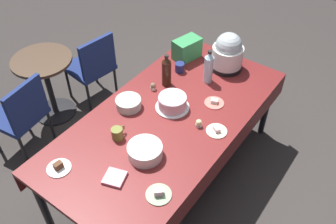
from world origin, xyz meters
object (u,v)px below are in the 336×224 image
at_px(glass_salad_bowl, 128,103).
at_px(coffee_mug_navy, 180,67).
at_px(maroon_chair_right, 92,65).
at_px(dessert_plate_cream, 217,130).
at_px(soda_bottle_cola, 167,71).
at_px(potluck_table, 168,122).
at_px(dessert_plate_coral, 214,102).
at_px(soda_carton, 187,49).
at_px(dessert_plate_white, 59,167).
at_px(round_cafe_table, 46,77).
at_px(cupcake_lemon, 153,87).
at_px(cupcake_vanilla, 186,42).
at_px(soda_bottle_water, 209,67).
at_px(ceramic_snack_bowl, 145,151).
at_px(slow_cooker, 228,53).
at_px(frosted_layer_cake, 172,103).
at_px(cupcake_berry, 199,123).
at_px(maroon_chair_left, 21,113).
at_px(dessert_plate_sage, 159,194).
at_px(coffee_mug_olive, 117,133).

height_order(glass_salad_bowl, coffee_mug_navy, coffee_mug_navy).
xyz_separation_m(glass_salad_bowl, maroon_chair_right, (0.49, 0.95, -0.30)).
height_order(dessert_plate_cream, soda_bottle_cola, soda_bottle_cola).
xyz_separation_m(potluck_table, dessert_plate_coral, (0.36, -0.22, 0.07)).
bearing_deg(soda_carton, dessert_plate_cream, -119.00).
bearing_deg(dessert_plate_coral, soda_carton, 53.16).
distance_m(dessert_plate_white, round_cafe_table, 1.48).
distance_m(cupcake_lemon, soda_carton, 0.58).
bearing_deg(dessert_plate_cream, cupcake_vanilla, 45.08).
relative_size(potluck_table, soda_bottle_cola, 7.10).
distance_m(cupcake_lemon, soda_bottle_water, 0.52).
distance_m(cupcake_vanilla, round_cafe_table, 1.48).
bearing_deg(ceramic_snack_bowl, dessert_plate_white, 137.15).
bearing_deg(slow_cooker, dessert_plate_cream, -155.40).
bearing_deg(soda_bottle_water, dessert_plate_white, 167.51).
distance_m(frosted_layer_cake, coffee_mug_navy, 0.51).
distance_m(slow_cooker, maroon_chair_right, 1.48).
relative_size(ceramic_snack_bowl, round_cafe_table, 0.35).
relative_size(dessert_plate_coral, coffee_mug_navy, 1.32).
relative_size(glass_salad_bowl, dessert_plate_cream, 1.29).
height_order(soda_bottle_cola, maroon_chair_right, soda_bottle_cola).
height_order(frosted_layer_cake, soda_bottle_cola, soda_bottle_cola).
height_order(cupcake_berry, coffee_mug_navy, coffee_mug_navy).
height_order(cupcake_vanilla, maroon_chair_left, maroon_chair_left).
distance_m(slow_cooker, cupcake_vanilla, 0.55).
xyz_separation_m(dessert_plate_coral, dessert_plate_sage, (-1.00, -0.17, 0.00)).
bearing_deg(soda_bottle_cola, soda_carton, 10.92).
xyz_separation_m(frosted_layer_cake, cupcake_lemon, (0.09, 0.28, -0.02)).
distance_m(glass_salad_bowl, dessert_plate_cream, 0.76).
distance_m(potluck_table, coffee_mug_olive, 0.46).
relative_size(cupcake_vanilla, cupcake_berry, 1.00).
bearing_deg(glass_salad_bowl, dessert_plate_white, -178.31).
bearing_deg(dessert_plate_sage, dessert_plate_white, 108.78).
bearing_deg(dessert_plate_white, cupcake_berry, -31.54).
relative_size(maroon_chair_left, maroon_chair_right, 1.00).
xyz_separation_m(soda_bottle_cola, maroon_chair_right, (0.06, 1.03, -0.40)).
bearing_deg(potluck_table, maroon_chair_right, 73.12).
bearing_deg(frosted_layer_cake, potluck_table, -163.01).
relative_size(frosted_layer_cake, dessert_plate_sage, 1.62).
bearing_deg(slow_cooker, potluck_table, 176.62).
xyz_separation_m(cupcake_lemon, cupcake_vanilla, (0.75, 0.16, 0.00)).
bearing_deg(dessert_plate_white, slow_cooker, -11.76).
relative_size(cupcake_berry, maroon_chair_left, 0.08).
distance_m(coffee_mug_navy, round_cafe_table, 1.41).
bearing_deg(dessert_plate_sage, ceramic_snack_bowl, 53.17).
height_order(frosted_layer_cake, dessert_plate_coral, frosted_layer_cake).
distance_m(potluck_table, maroon_chair_left, 1.41).
xyz_separation_m(cupcake_lemon, soda_bottle_cola, (0.13, -0.05, 0.11)).
bearing_deg(coffee_mug_navy, round_cafe_table, 116.18).
xyz_separation_m(slow_cooker, maroon_chair_right, (-0.47, 1.34, -0.43)).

